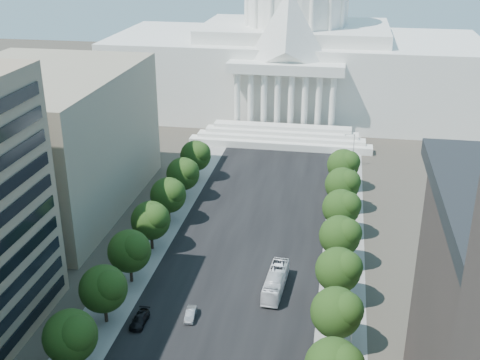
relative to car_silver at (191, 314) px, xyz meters
The scene contains 25 objects.
road_asphalt 27.21m from the car_silver, 79.49° to the left, with size 30.00×260.00×0.01m, color black.
sidewalk_left 30.21m from the car_silver, 117.69° to the left, with size 8.00×260.00×0.02m, color gray.
sidewalk_right 35.92m from the car_silver, 48.14° to the left, with size 8.00×260.00×0.02m, color gray.
capitol 123.26m from the car_silver, 87.66° to the left, with size 120.00×56.00×73.00m.
office_block_left_far 58.37m from the car_silver, 139.51° to the left, with size 38.00×52.00×30.00m, color gray.
tree_l_d 20.81m from the car_silver, 129.42° to the right, with size 7.79×7.60×9.97m.
tree_l_e 14.36m from the car_silver, 164.80° to the right, with size 7.79×7.60×9.97m.
tree_l_f 16.35m from the car_silver, 146.04° to the left, with size 7.79×7.60×9.97m.
tree_l_g 24.83m from the car_silver, 121.71° to the left, with size 7.79×7.60×9.97m.
tree_l_h 35.41m from the car_silver, 111.31° to the left, with size 7.79×7.60×9.97m.
tree_l_i 46.68m from the car_silver, 105.91° to the left, with size 7.79×7.60×9.97m.
tree_l_j 58.24m from the car_silver, 102.65° to the left, with size 7.79×7.60×9.97m.
tree_r_e 24.25m from the car_silver, ahead, with size 7.79×7.60×9.97m.
tree_r_f 25.48m from the car_silver, 20.15° to the left, with size 7.79×7.60×9.97m.
tree_r_g 31.60m from the car_silver, 41.41° to the left, with size 7.79×7.60×9.97m.
tree_r_h 40.44m from the car_silver, 54.40° to the left, with size 7.79×7.60×9.97m.
tree_r_i 50.60m from the car_silver, 62.39° to the left, with size 7.79×7.60×9.97m.
tree_r_j 61.43m from the car_silver, 67.61° to the left, with size 7.79×7.60×9.97m.
streetlight_c 25.60m from the car_silver, ahead, with size 2.61×0.44×9.00m.
streetlight_d 33.43m from the car_silver, 41.17° to the left, with size 2.61×0.44×9.00m.
streetlight_e 53.19m from the car_silver, 61.99° to the left, with size 2.61×0.44×9.00m.
streetlight_f 76.10m from the car_silver, 70.88° to the left, with size 2.61×0.44×9.00m.
car_silver is the anchor object (origin of this frame).
car_dark_b 8.12m from the car_silver, 159.22° to the right, with size 2.14×5.26×1.53m, color black.
city_bus 16.30m from the car_silver, 39.78° to the left, with size 2.86×12.22×3.40m, color white.
Camera 1 is at (16.84, -14.86, 58.30)m, focal length 45.00 mm.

